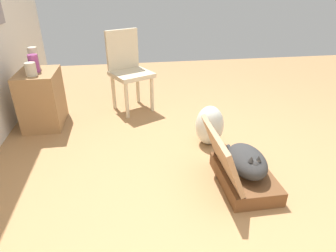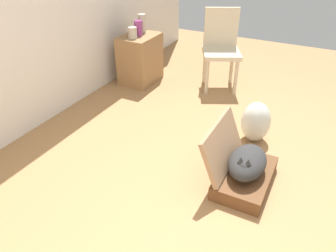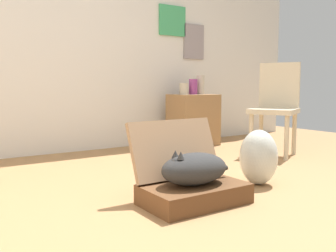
{
  "view_description": "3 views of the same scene",
  "coord_description": "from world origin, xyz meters",
  "px_view_note": "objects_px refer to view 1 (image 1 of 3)",
  "views": [
    {
      "loc": [
        -1.78,
        0.94,
        1.47
      ],
      "look_at": [
        0.09,
        0.65,
        0.5
      ],
      "focal_mm": 30.77,
      "sensor_mm": 36.0,
      "label": 1
    },
    {
      "loc": [
        -2.1,
        -0.32,
        1.79
      ],
      "look_at": [
        -0.18,
        0.67,
        0.45
      ],
      "focal_mm": 35.08,
      "sensor_mm": 36.0,
      "label": 2
    },
    {
      "loc": [
        -1.4,
        -1.71,
        0.72
      ],
      "look_at": [
        -0.12,
        0.22,
        0.46
      ],
      "focal_mm": 40.33,
      "sensor_mm": 36.0,
      "label": 3
    }
  ],
  "objects_px": {
    "side_table": "(42,99)",
    "vase_round": "(34,63)",
    "cat": "(247,161)",
    "chair": "(128,68)",
    "plastic_bag_white": "(210,125)",
    "vase_tall": "(31,69)",
    "suitcase_base": "(244,177)",
    "vase_short": "(34,58)"
  },
  "relations": [
    {
      "from": "side_table",
      "to": "vase_round",
      "type": "distance_m",
      "value": 0.39
    },
    {
      "from": "cat",
      "to": "plastic_bag_white",
      "type": "height_order",
      "value": "plastic_bag_white"
    },
    {
      "from": "vase_tall",
      "to": "vase_short",
      "type": "xyz_separation_m",
      "value": [
        0.27,
        0.03,
        0.05
      ]
    },
    {
      "from": "cat",
      "to": "vase_tall",
      "type": "relative_size",
      "value": 3.94
    },
    {
      "from": "cat",
      "to": "vase_round",
      "type": "relative_size",
      "value": 2.88
    },
    {
      "from": "cat",
      "to": "vase_short",
      "type": "relative_size",
      "value": 2.29
    },
    {
      "from": "suitcase_base",
      "to": "plastic_bag_white",
      "type": "xyz_separation_m",
      "value": [
        0.66,
        0.1,
        0.14
      ]
    },
    {
      "from": "cat",
      "to": "chair",
      "type": "distance_m",
      "value": 1.91
    },
    {
      "from": "cat",
      "to": "side_table",
      "type": "xyz_separation_m",
      "value": [
        1.37,
        1.8,
        0.09
      ]
    },
    {
      "from": "vase_tall",
      "to": "vase_round",
      "type": "relative_size",
      "value": 0.73
    },
    {
      "from": "side_table",
      "to": "chair",
      "type": "bearing_deg",
      "value": -71.21
    },
    {
      "from": "cat",
      "to": "plastic_bag_white",
      "type": "xyz_separation_m",
      "value": [
        0.67,
        0.1,
        -0.02
      ]
    },
    {
      "from": "vase_tall",
      "to": "plastic_bag_white",
      "type": "bearing_deg",
      "value": -108.44
    },
    {
      "from": "cat",
      "to": "chair",
      "type": "height_order",
      "value": "chair"
    },
    {
      "from": "plastic_bag_white",
      "to": "vase_tall",
      "type": "height_order",
      "value": "vase_tall"
    },
    {
      "from": "vase_short",
      "to": "side_table",
      "type": "bearing_deg",
      "value": -165.98
    },
    {
      "from": "side_table",
      "to": "vase_round",
      "type": "bearing_deg",
      "value": 90.0
    },
    {
      "from": "suitcase_base",
      "to": "vase_short",
      "type": "distance_m",
      "value": 2.45
    },
    {
      "from": "plastic_bag_white",
      "to": "vase_tall",
      "type": "bearing_deg",
      "value": 71.56
    },
    {
      "from": "suitcase_base",
      "to": "vase_round",
      "type": "bearing_deg",
      "value": 52.93
    },
    {
      "from": "vase_short",
      "to": "vase_round",
      "type": "height_order",
      "value": "vase_short"
    },
    {
      "from": "vase_tall",
      "to": "vase_short",
      "type": "relative_size",
      "value": 0.58
    },
    {
      "from": "suitcase_base",
      "to": "side_table",
      "type": "relative_size",
      "value": 1.03
    },
    {
      "from": "vase_tall",
      "to": "vase_round",
      "type": "bearing_deg",
      "value": -0.82
    },
    {
      "from": "suitcase_base",
      "to": "cat",
      "type": "xyz_separation_m",
      "value": [
        -0.0,
        0.0,
        0.16
      ]
    },
    {
      "from": "side_table",
      "to": "chair",
      "type": "relative_size",
      "value": 0.64
    },
    {
      "from": "suitcase_base",
      "to": "cat",
      "type": "bearing_deg",
      "value": 175.34
    },
    {
      "from": "suitcase_base",
      "to": "vase_short",
      "type": "xyz_separation_m",
      "value": [
        1.49,
        1.83,
        0.66
      ]
    },
    {
      "from": "vase_round",
      "to": "chair",
      "type": "distance_m",
      "value": 1.03
    },
    {
      "from": "vase_round",
      "to": "vase_tall",
      "type": "bearing_deg",
      "value": 179.18
    },
    {
      "from": "cat",
      "to": "side_table",
      "type": "height_order",
      "value": "side_table"
    },
    {
      "from": "suitcase_base",
      "to": "side_table",
      "type": "distance_m",
      "value": 2.27
    },
    {
      "from": "vase_round",
      "to": "side_table",
      "type": "bearing_deg",
      "value": -90.0
    },
    {
      "from": "vase_tall",
      "to": "chair",
      "type": "bearing_deg",
      "value": -64.57
    },
    {
      "from": "cat",
      "to": "chair",
      "type": "relative_size",
      "value": 0.55
    },
    {
      "from": "cat",
      "to": "vase_tall",
      "type": "height_order",
      "value": "vase_tall"
    },
    {
      "from": "cat",
      "to": "vase_tall",
      "type": "distance_m",
      "value": 2.23
    },
    {
      "from": "suitcase_base",
      "to": "chair",
      "type": "xyz_separation_m",
      "value": [
        1.69,
        0.84,
        0.45
      ]
    },
    {
      "from": "suitcase_base",
      "to": "chair",
      "type": "bearing_deg",
      "value": 26.4
    },
    {
      "from": "cat",
      "to": "vase_short",
      "type": "bearing_deg",
      "value": 50.69
    },
    {
      "from": "chair",
      "to": "side_table",
      "type": "bearing_deg",
      "value": 172.29
    },
    {
      "from": "suitcase_base",
      "to": "side_table",
      "type": "bearing_deg",
      "value": 52.86
    }
  ]
}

